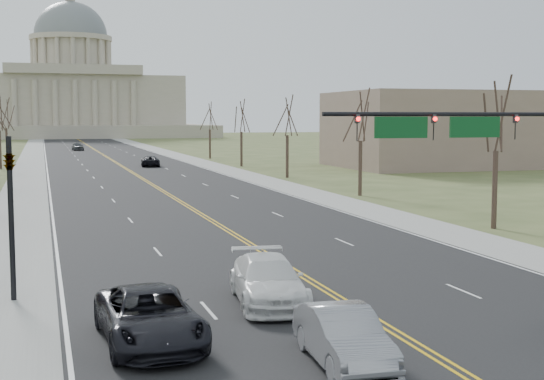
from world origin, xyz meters
TOP-DOWN VIEW (x-y plane):
  - road at (0.00, 110.00)m, footprint 20.00×380.00m
  - cross_road at (0.00, 6.00)m, footprint 120.00×14.00m
  - sidewalk_left at (-12.00, 110.00)m, footprint 4.00×380.00m
  - sidewalk_right at (12.00, 110.00)m, footprint 4.00×380.00m
  - center_line at (0.00, 110.00)m, footprint 0.42×380.00m
  - edge_line_left at (-9.80, 110.00)m, footprint 0.15×380.00m
  - edge_line_right at (9.80, 110.00)m, footprint 0.15×380.00m
  - capitol at (0.00, 249.91)m, footprint 90.00×60.00m
  - signal_mast at (7.45, 13.50)m, footprint 12.12×0.44m
  - signal_left at (-11.50, 13.50)m, footprint 0.32×0.36m
  - tree_r_0 at (15.50, 24.00)m, footprint 3.74×3.74m
  - tree_r_1 at (15.50, 44.00)m, footprint 3.74×3.74m
  - tree_r_2 at (15.50, 64.00)m, footprint 3.74×3.74m
  - tree_r_3 at (15.50, 84.00)m, footprint 3.74×3.74m
  - tree_r_4 at (15.50, 104.00)m, footprint 3.74×3.74m
  - tree_l_4 at (-15.50, 108.00)m, footprint 3.96×3.96m
  - bldg_right_mass at (40.00, 76.00)m, footprint 25.00×20.00m
  - car_sb_inner_lead at (-2.73, 3.29)m, footprint 1.93×4.79m
  - car_sb_outer_lead at (-7.47, 6.72)m, footprint 2.94×5.96m
  - car_sb_inner_second at (-2.75, 10.32)m, footprint 3.05×6.01m
  - car_far_nb at (3.63, 87.34)m, footprint 2.86×5.33m
  - car_far_sb at (-3.52, 140.29)m, footprint 2.42×4.93m

SIDE VIEW (x-z plane):
  - road at x=0.00m, z-range 0.00..0.01m
  - cross_road at x=0.00m, z-range 0.00..0.01m
  - sidewalk_left at x=-12.00m, z-range 0.00..0.03m
  - sidewalk_right at x=12.00m, z-range 0.00..0.03m
  - center_line at x=0.00m, z-range 0.01..0.02m
  - edge_line_left at x=-9.80m, z-range 0.01..0.02m
  - edge_line_right at x=9.80m, z-range 0.01..0.02m
  - car_far_nb at x=3.63m, z-range 0.01..1.44m
  - car_sb_inner_lead at x=-2.73m, z-range 0.01..1.56m
  - car_far_sb at x=-3.52m, z-range 0.01..1.63m
  - car_sb_outer_lead at x=-7.47m, z-range 0.01..1.64m
  - car_sb_inner_second at x=-2.75m, z-range 0.01..1.68m
  - signal_left at x=-11.50m, z-range 0.71..6.71m
  - bldg_right_mass at x=40.00m, z-range 0.00..10.00m
  - signal_mast at x=7.45m, z-range 2.16..9.36m
  - tree_r_0 at x=15.50m, z-range 2.30..10.80m
  - tree_r_1 at x=15.50m, z-range 2.30..10.80m
  - tree_r_2 at x=15.50m, z-range 2.30..10.80m
  - tree_r_3 at x=15.50m, z-range 2.30..10.80m
  - tree_r_4 at x=15.50m, z-range 2.30..10.80m
  - tree_l_4 at x=-15.50m, z-range 2.44..11.44m
  - capitol at x=0.00m, z-range -10.80..39.20m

